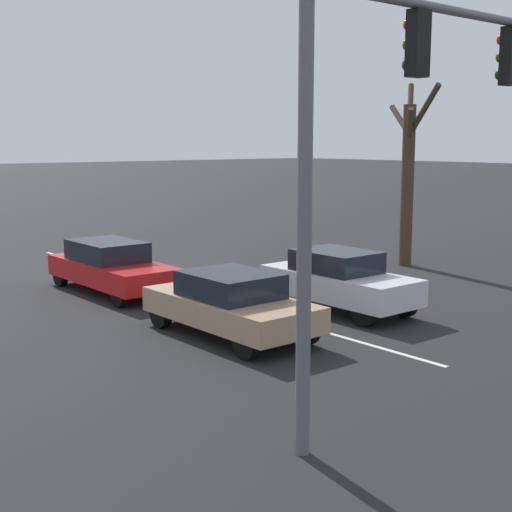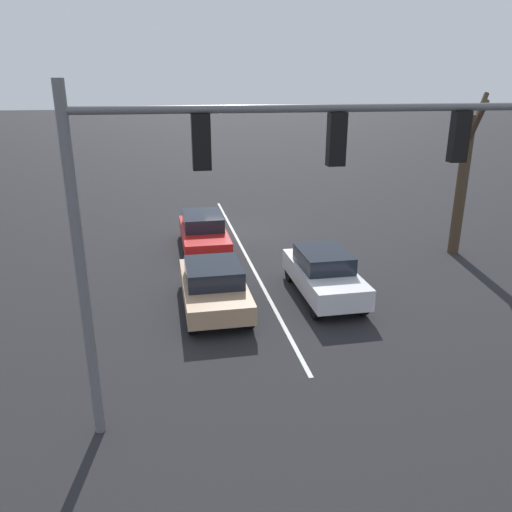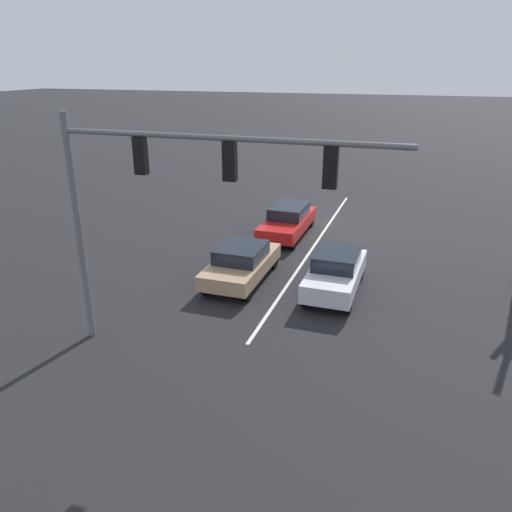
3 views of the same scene
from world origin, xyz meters
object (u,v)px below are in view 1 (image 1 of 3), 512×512
at_px(car_silver_leftlane_front, 338,280).
at_px(bare_tree_near, 408,171).
at_px(car_tan_midlane_front, 230,303).
at_px(car_red_midlane_second, 111,266).
at_px(traffic_signal_gantry, 442,97).

distance_m(car_silver_leftlane_front, bare_tree_near, 7.79).
bearing_deg(bare_tree_near, car_tan_midlane_front, 18.26).
bearing_deg(bare_tree_near, car_red_midlane_second, -13.89).
height_order(car_silver_leftlane_front, bare_tree_near, bare_tree_near).
distance_m(car_silver_leftlane_front, car_red_midlane_second, 6.60).
distance_m(car_tan_midlane_front, car_red_midlane_second, 5.87).
xyz_separation_m(car_tan_midlane_front, car_red_midlane_second, (-0.22, -5.86, 0.01)).
relative_size(car_silver_leftlane_front, car_red_midlane_second, 0.90).
bearing_deg(bare_tree_near, car_silver_leftlane_front, 25.65).
distance_m(car_tan_midlane_front, traffic_signal_gantry, 6.81).
relative_size(car_red_midlane_second, traffic_signal_gantry, 0.52).
distance_m(traffic_signal_gantry, bare_tree_near, 13.61).
bearing_deg(car_tan_midlane_front, bare_tree_near, -161.74).
relative_size(car_silver_leftlane_front, bare_tree_near, 0.67).
height_order(car_red_midlane_second, traffic_signal_gantry, traffic_signal_gantry).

